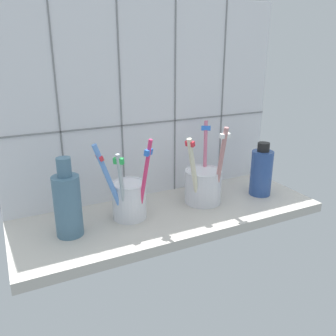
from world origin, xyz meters
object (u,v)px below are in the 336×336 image
at_px(soap_bottle, 261,172).
at_px(toothbrush_cup_left, 129,198).
at_px(ceramic_vase, 68,204).
at_px(toothbrush_cup_right, 203,184).

bearing_deg(soap_bottle, toothbrush_cup_left, 176.39).
distance_m(ceramic_vase, soap_bottle, 0.44).
bearing_deg(soap_bottle, ceramic_vase, 179.62).
relative_size(toothbrush_cup_left, soap_bottle, 1.37).
bearing_deg(soap_bottle, toothbrush_cup_right, 171.72).
bearing_deg(toothbrush_cup_left, toothbrush_cup_right, 0.28).
bearing_deg(ceramic_vase, toothbrush_cup_right, 3.48).
xyz_separation_m(toothbrush_cup_left, ceramic_vase, (-0.12, -0.02, 0.02)).
bearing_deg(ceramic_vase, toothbrush_cup_left, 8.06).
distance_m(toothbrush_cup_right, soap_bottle, 0.15).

